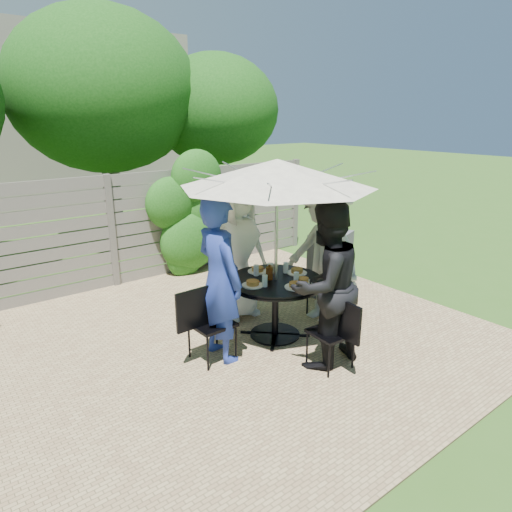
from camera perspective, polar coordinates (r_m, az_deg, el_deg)
backyard_envelope at (r=14.59m, az=-28.48°, el=14.80°), size 60.00×60.00×5.00m
patio_table at (r=5.75m, az=2.44°, el=-5.13°), size 1.20×1.20×0.78m
umbrella at (r=5.36m, az=2.65°, el=10.29°), size 2.33×2.33×2.25m
chair_back at (r=6.56m, az=-3.07°, el=-4.73°), size 0.50×0.69×0.93m
person_back at (r=6.23m, az=-2.47°, el=0.69°), size 0.94×0.62×1.92m
chair_left at (r=5.34m, az=-5.63°, el=-10.18°), size 0.68×0.46×0.93m
person_left at (r=5.13m, az=-4.58°, el=-2.98°), size 0.47×0.71×1.93m
chair_front at (r=5.25m, az=9.36°, el=-11.10°), size 0.45×0.64×0.87m
person_front at (r=5.05m, az=8.63°, el=-3.71°), size 0.92×0.72×1.89m
chair_right at (r=6.48m, az=8.96°, el=-5.24°), size 0.69×0.49×0.93m
person_right at (r=6.16m, az=8.38°, el=0.27°), size 0.72×1.24×1.91m
plate_back at (r=5.92m, az=0.21°, el=-1.76°), size 0.26×0.26×0.06m
plate_left at (r=5.45m, az=-0.42°, el=-3.50°), size 0.26×0.26×0.06m
plate_front at (r=5.41m, az=4.95°, el=-3.71°), size 0.26×0.26×0.06m
plate_right at (r=5.89m, az=5.14°, el=-1.94°), size 0.26×0.26×0.06m
plate_extra at (r=5.57m, az=5.89°, el=-3.12°), size 0.24×0.24×0.06m
glass_back at (r=5.77m, az=0.01°, el=-1.80°), size 0.07×0.07×0.14m
glass_left at (r=5.41m, az=1.10°, el=-3.12°), size 0.07×0.07×0.14m
glass_front at (r=5.53m, az=5.05°, el=-2.74°), size 0.07×0.07×0.14m
glass_right at (r=5.88m, az=3.74°, el=-1.46°), size 0.07×0.07×0.14m
syrup_jug at (r=5.64m, az=1.69°, el=-2.16°), size 0.09×0.09×0.16m
coffee_cup at (r=5.87m, az=1.83°, el=-1.58°), size 0.08×0.08×0.12m
bbq_grill at (r=7.18m, az=9.25°, el=-0.19°), size 0.79×0.70×1.34m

